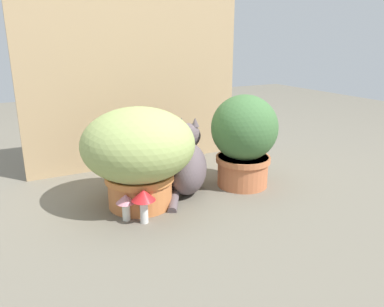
{
  "coord_description": "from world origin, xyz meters",
  "views": [
    {
      "loc": [
        -0.62,
        -1.3,
        0.64
      ],
      "look_at": [
        0.08,
        0.03,
        0.18
      ],
      "focal_mm": 35.47,
      "sensor_mm": 36.0,
      "label": 1
    }
  ],
  "objects_px": {
    "leafy_planter": "(244,138)",
    "mushroom_ornament_pink": "(126,202)",
    "grass_planter": "(139,151)",
    "cat": "(187,164)",
    "mushroom_ornament_red": "(144,198)"
  },
  "relations": [
    {
      "from": "grass_planter",
      "to": "mushroom_ornament_pink",
      "type": "distance_m",
      "value": 0.2
    },
    {
      "from": "mushroom_ornament_pink",
      "to": "mushroom_ornament_red",
      "type": "bearing_deg",
      "value": -44.5
    },
    {
      "from": "cat",
      "to": "mushroom_ornament_pink",
      "type": "distance_m",
      "value": 0.35
    },
    {
      "from": "grass_planter",
      "to": "cat",
      "type": "distance_m",
      "value": 0.25
    },
    {
      "from": "grass_planter",
      "to": "mushroom_ornament_red",
      "type": "relative_size",
      "value": 3.39
    },
    {
      "from": "leafy_planter",
      "to": "mushroom_ornament_red",
      "type": "xyz_separation_m",
      "value": [
        -0.52,
        -0.14,
        -0.12
      ]
    },
    {
      "from": "cat",
      "to": "mushroom_ornament_pink",
      "type": "xyz_separation_m",
      "value": [
        -0.32,
        -0.14,
        -0.05
      ]
    },
    {
      "from": "grass_planter",
      "to": "cat",
      "type": "xyz_separation_m",
      "value": [
        0.23,
        0.04,
        -0.1
      ]
    },
    {
      "from": "leafy_planter",
      "to": "mushroom_ornament_pink",
      "type": "relative_size",
      "value": 4.09
    },
    {
      "from": "grass_planter",
      "to": "mushroom_ornament_red",
      "type": "xyz_separation_m",
      "value": [
        -0.04,
        -0.15,
        -0.13
      ]
    },
    {
      "from": "grass_planter",
      "to": "cat",
      "type": "relative_size",
      "value": 1.29
    },
    {
      "from": "mushroom_ornament_red",
      "to": "cat",
      "type": "bearing_deg",
      "value": 35.45
    },
    {
      "from": "leafy_planter",
      "to": "mushroom_ornament_pink",
      "type": "bearing_deg",
      "value": -171.21
    },
    {
      "from": "grass_planter",
      "to": "mushroom_ornament_red",
      "type": "height_order",
      "value": "grass_planter"
    },
    {
      "from": "grass_planter",
      "to": "mushroom_ornament_red",
      "type": "distance_m",
      "value": 0.2
    }
  ]
}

